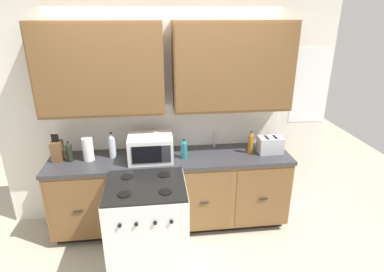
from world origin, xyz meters
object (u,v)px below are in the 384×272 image
object	(u,v)px
bottle_teal	(184,149)
toaster	(270,145)
stove_range	(148,226)
bottle_dark	(69,151)
knife_block	(57,151)
paper_towel_roll	(88,149)
bottle_amber	(251,142)
microwave	(151,148)
bottle_clear	(112,145)

from	to	relation	value
bottle_teal	toaster	bearing A→B (deg)	1.56
stove_range	bottle_dark	distance (m)	1.19
bottle_teal	knife_block	bearing A→B (deg)	175.64
paper_towel_roll	bottle_amber	distance (m)	1.82
knife_block	bottle_dark	world-z (taller)	knife_block
microwave	paper_towel_roll	xyz separation A→B (m)	(-0.68, 0.07, -0.01)
paper_towel_roll	bottle_clear	distance (m)	0.26
microwave	knife_block	bearing A→B (deg)	174.22
toaster	bottle_clear	distance (m)	1.80
bottle_teal	bottle_clear	size ratio (longest dim) A/B	0.76
toaster	paper_towel_roll	bearing A→B (deg)	178.83
microwave	toaster	size ratio (longest dim) A/B	1.71
microwave	bottle_dark	bearing A→B (deg)	175.73
bottle_teal	bottle_amber	bearing A→B (deg)	2.90
paper_towel_roll	bottle_amber	bearing A→B (deg)	-0.94
bottle_dark	bottle_teal	bearing A→B (deg)	-3.14
bottle_amber	bottle_clear	world-z (taller)	bottle_clear
microwave	toaster	distance (m)	1.37
stove_range	bottle_dark	xyz separation A→B (m)	(-0.83, 0.65, 0.56)
knife_block	paper_towel_roll	distance (m)	0.34
bottle_amber	paper_towel_roll	bearing A→B (deg)	179.06
microwave	bottle_dark	xyz separation A→B (m)	(-0.88, 0.07, -0.03)
paper_towel_roll	bottle_amber	xyz separation A→B (m)	(1.82, -0.03, 0.00)
microwave	bottle_clear	distance (m)	0.44
toaster	bottle_teal	size ratio (longest dim) A/B	1.25
stove_range	knife_block	size ratio (longest dim) A/B	3.06
bottle_clear	bottle_teal	bearing A→B (deg)	-8.06
bottle_amber	bottle_teal	xyz separation A→B (m)	(-0.77, -0.04, -0.02)
stove_range	knife_block	bearing A→B (deg)	144.48
microwave	bottle_teal	world-z (taller)	microwave
stove_range	microwave	world-z (taller)	microwave
bottle_clear	knife_block	bearing A→B (deg)	-179.33
bottle_teal	bottle_clear	distance (m)	0.80
bottle_dark	stove_range	bearing A→B (deg)	-38.08
toaster	bottle_amber	xyz separation A→B (m)	(-0.23, 0.01, 0.04)
bottle_amber	bottle_clear	bearing A→B (deg)	177.32
bottle_dark	toaster	bearing A→B (deg)	-1.05
toaster	bottle_amber	size ratio (longest dim) A/B	1.04
toaster	bottle_amber	distance (m)	0.23
toaster	knife_block	xyz separation A→B (m)	(-2.38, 0.08, 0.02)
bottle_clear	bottle_dark	bearing A→B (deg)	-174.53
knife_block	bottle_amber	distance (m)	2.15
toaster	paper_towel_roll	world-z (taller)	paper_towel_roll
microwave	bottle_dark	world-z (taller)	microwave
toaster	bottle_clear	world-z (taller)	bottle_clear
paper_towel_roll	bottle_dark	distance (m)	0.20
stove_range	bottle_clear	xyz separation A→B (m)	(-0.37, 0.69, 0.59)
stove_range	microwave	xyz separation A→B (m)	(0.05, 0.58, 0.59)
microwave	bottle_dark	distance (m)	0.88
toaster	bottle_dark	bearing A→B (deg)	178.95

